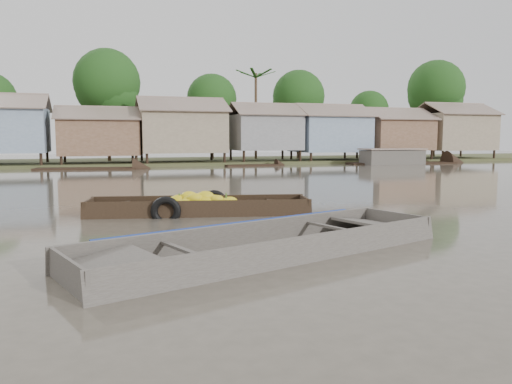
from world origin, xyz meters
name	(u,v)px	position (x,y,z in m)	size (l,w,h in m)	color
ground	(280,234)	(0.00, 0.00, 0.00)	(120.00, 120.00, 0.00)	#4F493D
riverbank	(183,127)	(3.03, 31.86, 3.07)	(120.00, 12.47, 10.22)	#384723
banana_boat	(196,207)	(-1.26, 3.55, 0.20)	(6.46, 2.72, 0.88)	black
viewer_boat	(270,250)	(-0.85, -1.77, 0.06)	(7.75, 4.30, 0.61)	#45403A
distant_boats	(330,163)	(13.14, 24.48, 0.21)	(46.00, 16.18, 1.38)	black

